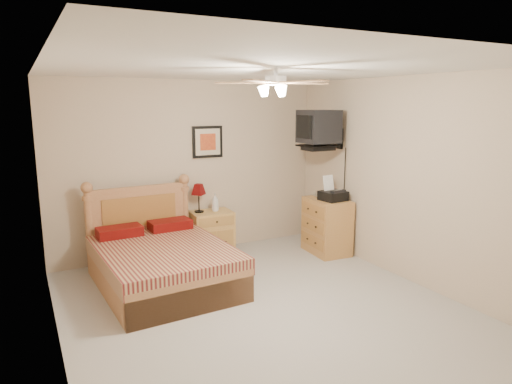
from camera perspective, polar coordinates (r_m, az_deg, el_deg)
floor at (r=5.04m, az=1.06°, el=-14.50°), size 4.50×4.50×0.00m
ceiling at (r=4.56m, az=1.18°, el=15.17°), size 4.00×4.50×0.04m
wall_back at (r=6.67m, az=-8.24°, el=2.97°), size 4.00×0.04×2.50m
wall_front at (r=2.94m, az=22.97°, el=-8.10°), size 4.00×0.04×2.50m
wall_left at (r=4.09m, az=-24.29°, el=-2.96°), size 0.04×4.50×2.50m
wall_right at (r=5.85m, az=18.55°, el=1.40°), size 0.04×4.50×2.50m
bed at (r=5.53m, az=-11.58°, el=-5.70°), size 1.50×1.92×1.20m
nightstand at (r=6.71m, az=-5.55°, el=-5.07°), size 0.60×0.46×0.63m
table_lamp at (r=6.58m, az=-7.16°, el=-0.76°), size 0.24×0.24×0.41m
lotion_bottle at (r=6.64m, az=-5.12°, el=-1.30°), size 0.12×0.12×0.26m
framed_picture at (r=6.70m, az=-6.09°, el=6.25°), size 0.46×0.04×0.46m
dresser at (r=6.78m, az=8.84°, el=-4.23°), size 0.52×0.71×0.81m
fax_machine at (r=6.58m, az=9.63°, el=0.45°), size 0.36×0.38×0.35m
magazine_lower at (r=6.82m, az=7.39°, el=-0.51°), size 0.19×0.25×0.02m
magazine_upper at (r=6.84m, az=7.59°, el=-0.29°), size 0.27×0.33×0.02m
wall_tv at (r=6.63m, az=8.91°, el=7.77°), size 0.56×0.46×0.58m
ceiling_fan at (r=4.38m, az=2.47°, el=13.50°), size 1.14×1.14×0.28m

